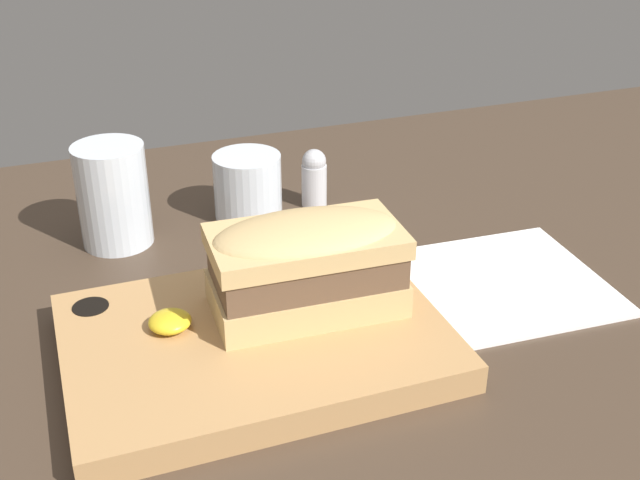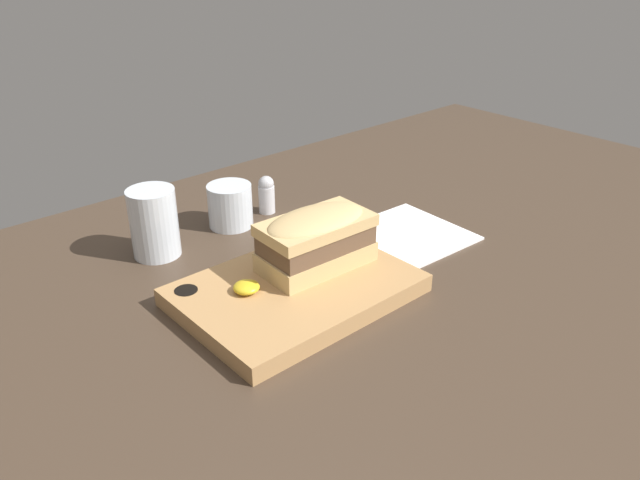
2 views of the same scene
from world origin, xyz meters
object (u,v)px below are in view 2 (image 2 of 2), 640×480
object	(u,v)px
sandwich	(316,237)
salt_shaker	(266,194)
wine_glass	(230,207)
water_glass	(155,227)
napkin	(405,235)
serving_board	(295,290)

from	to	relation	value
sandwich	salt_shaker	xyz separation A→B (cm)	(9.40, 24.31, -3.63)
salt_shaker	wine_glass	bearing A→B (deg)	-177.81
water_glass	napkin	world-z (taller)	water_glass
water_glass	wine_glass	size ratio (longest dim) A/B	1.44
water_glass	napkin	distance (cm)	40.74
serving_board	napkin	distance (cm)	26.15
wine_glass	salt_shaker	world-z (taller)	wine_glass
serving_board	wine_glass	bearing A→B (deg)	75.37
serving_board	salt_shaker	distance (cm)	29.87
napkin	water_glass	bearing A→B (deg)	147.30
sandwich	napkin	distance (cm)	21.85
napkin	salt_shaker	bearing A→B (deg)	115.85
wine_glass	salt_shaker	bearing A→B (deg)	2.19
serving_board	water_glass	size ratio (longest dim) A/B	2.86
sandwich	salt_shaker	world-z (taller)	sandwich
water_glass	sandwich	bearing A→B (deg)	-59.68
water_glass	napkin	bearing A→B (deg)	-32.70
sandwich	water_glass	xyz separation A→B (cm)	(-13.37, 22.86, -2.38)
sandwich	wine_glass	world-z (taller)	sandwich
water_glass	salt_shaker	distance (cm)	22.85
wine_glass	water_glass	bearing A→B (deg)	-175.60
napkin	sandwich	bearing A→B (deg)	-177.26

